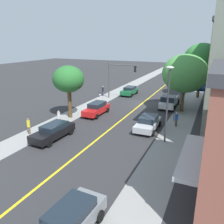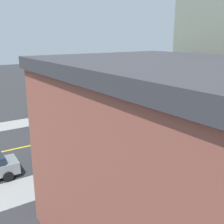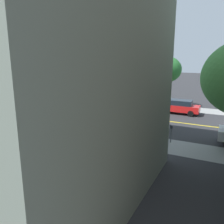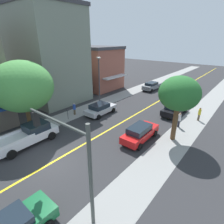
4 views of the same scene
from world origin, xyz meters
name	(u,v)px [view 1 (image 1 of 4)]	position (x,y,z in m)	size (l,w,h in m)	color
ground_plane	(142,104)	(0.00, 0.00, 0.00)	(140.00, 140.00, 0.00)	#2D2D30
sidewalk_left	(187,109)	(-6.51, 0.00, 0.00)	(2.88, 126.00, 0.01)	gray
sidewalk_right	(103,99)	(6.51, 0.00, 0.00)	(2.88, 126.00, 0.01)	gray
road_centerline_stripe	(142,104)	(0.00, 0.00, 0.00)	(0.20, 126.00, 0.00)	yellow
street_tree_left_near	(202,58)	(-7.24, -7.61, 6.34)	(5.52, 5.52, 8.72)	brown
street_tree_right_corner	(185,74)	(-5.97, 1.43, 5.01)	(5.75, 5.75, 7.47)	brown
street_tree_left_far	(68,80)	(6.12, 9.66, 4.66)	(3.69, 3.69, 6.28)	brown
fire_hydrant	(181,108)	(-5.89, 1.11, 0.38)	(0.44, 0.24, 0.77)	red
parking_meter	(174,114)	(-5.73, 6.04, 0.88)	(0.12, 0.18, 1.33)	#4C4C51
traffic_light_mast	(118,74)	(4.59, -1.50, 3.95)	(4.93, 0.32, 5.97)	#474C47
street_lamp	(168,97)	(-5.97, 12.10, 4.26)	(0.70, 0.36, 6.96)	#38383D
red_sedan_right_curb	(97,108)	(3.68, 7.42, 0.81)	(1.93, 4.62, 1.56)	red
grey_sedan_left_curb	(68,222)	(-4.05, 24.77, 0.80)	(2.14, 4.66, 1.51)	slate
green_sedan_right_curb	(130,91)	(3.71, -4.76, 0.76)	(2.03, 4.34, 1.43)	#196638
black_sedan_right_curb	(53,131)	(3.88, 15.78, 0.78)	(2.11, 4.85, 1.46)	black
silver_sedan_left_curb	(148,123)	(-3.68, 9.74, 0.77)	(2.12, 4.49, 1.46)	#B7BABF
white_pickup_truck	(169,101)	(-4.05, 0.30, 0.90)	(2.33, 5.68, 1.82)	silver
pedestrian_black_shirt	(103,91)	(7.59, -2.20, 0.91)	(0.31, 0.31, 1.70)	#33384C
pedestrian_yellow_shirt	(29,126)	(6.90, 15.83, 0.88)	(0.32, 0.32, 1.65)	brown
pedestrian_white_shirt	(59,118)	(5.63, 12.58, 0.91)	(0.33, 0.33, 1.70)	black
pedestrian_blue_shirt	(176,119)	(-6.23, 7.51, 0.84)	(0.37, 0.37, 1.61)	brown
small_dog	(100,95)	(7.71, -1.34, 0.35)	(0.66, 0.57, 0.53)	silver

